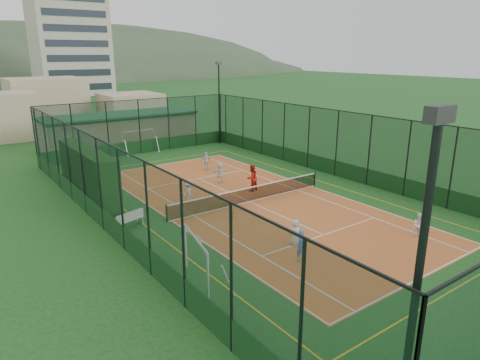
# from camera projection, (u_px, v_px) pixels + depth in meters

# --- Properties ---
(ground) EXTENTS (300.00, 300.00, 0.00)m
(ground) POSITION_uv_depth(u_px,v_px,m) (249.00, 202.00, 27.16)
(ground) COLOR #1A4D1E
(ground) RESTS_ON ground
(court_slab) EXTENTS (11.17, 23.97, 0.01)m
(court_slab) POSITION_uv_depth(u_px,v_px,m) (249.00, 202.00, 27.16)
(court_slab) COLOR #BA5D29
(court_slab) RESTS_ON ground
(tennis_net) EXTENTS (11.67, 0.12, 1.06)m
(tennis_net) POSITION_uv_depth(u_px,v_px,m) (249.00, 194.00, 27.01)
(tennis_net) COLOR black
(tennis_net) RESTS_ON ground
(perimeter_fence) EXTENTS (18.12, 34.12, 5.00)m
(perimeter_fence) POSITION_uv_depth(u_px,v_px,m) (250.00, 164.00, 26.45)
(perimeter_fence) COLOR #10301D
(perimeter_fence) RESTS_ON ground
(floodlight_sw) EXTENTS (0.60, 0.26, 8.25)m
(floodlight_sw) POSITION_uv_depth(u_px,v_px,m) (412.00, 320.00, 8.26)
(floodlight_sw) COLOR black
(floodlight_sw) RESTS_ON ground
(floodlight_ne) EXTENTS (0.60, 0.26, 8.25)m
(floodlight_ne) POSITION_uv_depth(u_px,v_px,m) (219.00, 103.00, 43.71)
(floodlight_ne) COLOR black
(floodlight_ne) RESTS_ON ground
(clubhouse) EXTENTS (15.20, 7.20, 3.15)m
(clubhouse) POSITION_uv_depth(u_px,v_px,m) (120.00, 129.00, 43.81)
(clubhouse) COLOR tan
(clubhouse) RESTS_ON ground
(apartment_tower) EXTENTS (15.00, 12.00, 30.00)m
(apartment_tower) POSITION_uv_depth(u_px,v_px,m) (68.00, 25.00, 93.34)
(apartment_tower) COLOR beige
(apartment_tower) RESTS_ON ground
(hedge_left) EXTENTS (1.21, 8.06, 3.52)m
(hedge_left) POSITION_uv_depth(u_px,v_px,m) (89.00, 177.00, 26.22)
(hedge_left) COLOR black
(hedge_left) RESTS_ON ground
(white_bench) EXTENTS (1.82, 0.93, 0.99)m
(white_bench) POSITION_uv_depth(u_px,v_px,m) (129.00, 219.00, 23.00)
(white_bench) COLOR white
(white_bench) RESTS_ON ground
(futsal_goal_near) EXTENTS (3.25, 1.58, 2.02)m
(futsal_goal_near) POSITION_uv_depth(u_px,v_px,m) (196.00, 261.00, 17.29)
(futsal_goal_near) COLOR white
(futsal_goal_near) RESTS_ON ground
(futsal_goal_far) EXTENTS (3.24, 0.99, 2.08)m
(futsal_goal_far) POSITION_uv_depth(u_px,v_px,m) (139.00, 142.00, 40.34)
(futsal_goal_far) COLOR white
(futsal_goal_far) RESTS_ON ground
(child_near_left) EXTENTS (0.74, 0.61, 1.30)m
(child_near_left) POSITION_uv_depth(u_px,v_px,m) (295.00, 232.00, 20.93)
(child_near_left) COLOR silver
(child_near_left) RESTS_ON court_slab
(child_near_mid) EXTENTS (0.57, 0.40, 1.52)m
(child_near_mid) POSITION_uv_depth(u_px,v_px,m) (302.00, 245.00, 19.23)
(child_near_mid) COLOR #4B77D7
(child_near_mid) RESTS_ON court_slab
(child_near_right) EXTENTS (0.76, 0.74, 1.24)m
(child_near_right) POSITION_uv_depth(u_px,v_px,m) (419.00, 225.00, 21.85)
(child_near_right) COLOR white
(child_near_right) RESTS_ON court_slab
(child_far_left) EXTENTS (1.00, 0.78, 1.37)m
(child_far_left) POSITION_uv_depth(u_px,v_px,m) (188.00, 192.00, 26.92)
(child_far_left) COLOR silver
(child_far_left) RESTS_ON court_slab
(child_far_right) EXTENTS (0.95, 0.66, 1.50)m
(child_far_right) POSITION_uv_depth(u_px,v_px,m) (206.00, 161.00, 34.29)
(child_far_right) COLOR silver
(child_far_right) RESTS_ON court_slab
(child_far_back) EXTENTS (1.43, 0.86, 1.47)m
(child_far_back) POSITION_uv_depth(u_px,v_px,m) (220.00, 172.00, 31.04)
(child_far_back) COLOR white
(child_far_back) RESTS_ON court_slab
(coach) EXTENTS (0.99, 0.84, 1.81)m
(coach) POSITION_uv_depth(u_px,v_px,m) (252.00, 178.00, 29.08)
(coach) COLOR #B61E13
(coach) RESTS_ON court_slab
(tennis_balls) EXTENTS (3.83, 0.93, 0.07)m
(tennis_balls) POSITION_uv_depth(u_px,v_px,m) (239.00, 198.00, 27.72)
(tennis_balls) COLOR #CCE033
(tennis_balls) RESTS_ON court_slab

